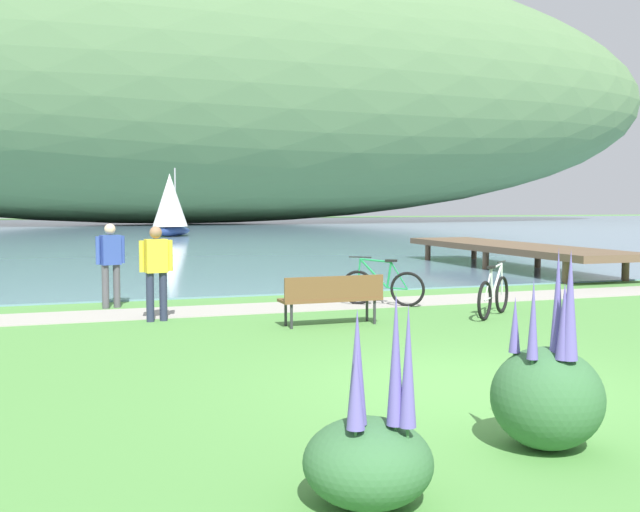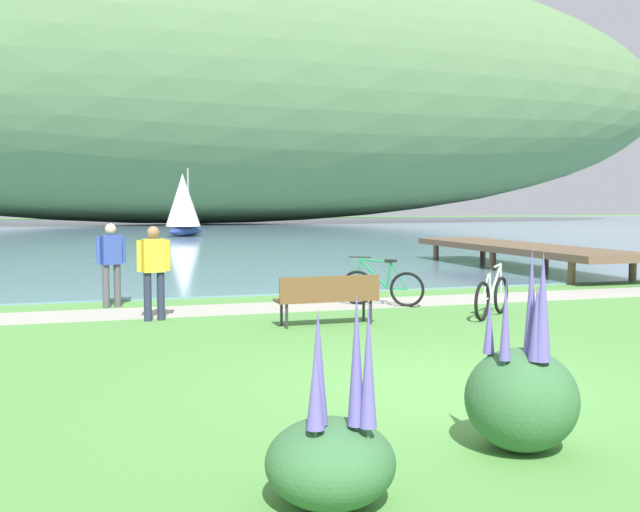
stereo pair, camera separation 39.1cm
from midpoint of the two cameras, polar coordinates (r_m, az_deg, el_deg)
name	(u,v)px [view 2 (the right image)]	position (r m, az deg, el deg)	size (l,w,h in m)	color
ground_plane	(447,386)	(8.86, 11.03, -9.85)	(200.00, 200.00, 0.00)	#518E42
bay_water	(148,231)	(56.56, -12.92, 1.90)	(180.00, 80.00, 0.04)	#6B8EA8
distant_hillside	(196,83)	(76.02, -9.39, 13.04)	(109.24, 28.00, 27.84)	#567A4C
shoreline_path	(294,306)	(15.16, -1.30, -3.92)	(60.00, 1.50, 0.01)	#A39E93
park_bench_near_camera	(328,296)	(12.79, 1.49, -3.09)	(1.81, 0.51, 0.88)	brown
bicycle_leaning_near_bench	(382,287)	(15.31, 5.52, -2.38)	(1.48, 1.07, 1.01)	black
bicycle_beside_path	(492,296)	(14.16, 13.92, -3.01)	(1.37, 1.21, 1.01)	black
person_at_shoreline	(111,259)	(15.51, -15.13, -0.26)	(0.58, 0.34, 1.71)	#4C4C51
person_on_the_grass	(154,267)	(13.57, -11.90, -0.82)	(0.60, 0.28, 1.71)	#282D47
echium_bush_closest_to_camera	(522,394)	(6.72, 16.96, -10.15)	(0.97, 0.97, 1.75)	#386B3D
echium_bush_beside_closest	(331,455)	(5.35, 3.03, -15.06)	(0.92, 0.92, 1.54)	#386B3D
sailboat_mid_bay	(183,204)	(46.55, -10.27, 3.96)	(3.24, 3.49, 4.24)	navy
pier_dock	(520,248)	(24.25, 15.61, 0.58)	(2.40, 10.00, 0.80)	brown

